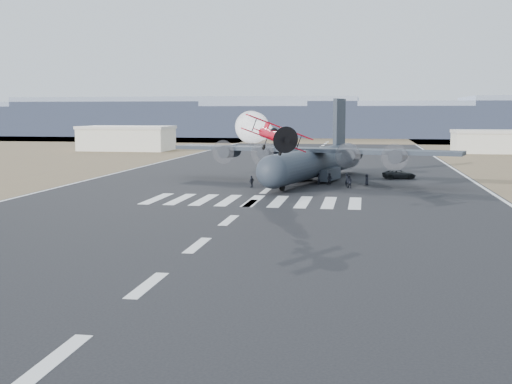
% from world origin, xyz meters
% --- Properties ---
extents(ground, '(500.00, 500.00, 0.00)m').
position_xyz_m(ground, '(0.00, 0.00, 0.00)').
color(ground, black).
rests_on(ground, ground).
extents(scrub_far, '(500.00, 80.00, 0.00)m').
position_xyz_m(scrub_far, '(0.00, 230.00, 0.00)').
color(scrub_far, brown).
rests_on(scrub_far, ground).
extents(runway_markings, '(60.00, 260.00, 0.01)m').
position_xyz_m(runway_markings, '(0.00, 60.00, 0.01)').
color(runway_markings, silver).
rests_on(runway_markings, ground).
extents(ridge_seg_b, '(150.00, 50.00, 15.00)m').
position_xyz_m(ridge_seg_b, '(-130.00, 260.00, 7.50)').
color(ridge_seg_b, gray).
rests_on(ridge_seg_b, ground).
extents(ridge_seg_c, '(150.00, 50.00, 17.00)m').
position_xyz_m(ridge_seg_c, '(-65.00, 260.00, 8.50)').
color(ridge_seg_c, gray).
rests_on(ridge_seg_c, ground).
extents(ridge_seg_d, '(150.00, 50.00, 13.00)m').
position_xyz_m(ridge_seg_d, '(0.00, 260.00, 6.50)').
color(ridge_seg_d, gray).
rests_on(ridge_seg_d, ground).
extents(ridge_seg_e, '(150.00, 50.00, 15.00)m').
position_xyz_m(ridge_seg_e, '(65.00, 260.00, 7.50)').
color(ridge_seg_e, gray).
rests_on(ridge_seg_e, ground).
extents(hangar_left, '(24.50, 14.50, 6.70)m').
position_xyz_m(hangar_left, '(-52.00, 145.00, 3.41)').
color(hangar_left, beige).
rests_on(hangar_left, ground).
extents(hangar_right, '(20.50, 12.50, 5.90)m').
position_xyz_m(hangar_right, '(46.00, 150.00, 3.01)').
color(hangar_right, beige).
rests_on(hangar_right, ground).
extents(aerobatic_biplane, '(6.47, 6.33, 3.75)m').
position_xyz_m(aerobatic_biplane, '(4.59, 34.83, 8.39)').
color(aerobatic_biplane, red).
extents(smoke_trail, '(8.65, 25.38, 4.27)m').
position_xyz_m(smoke_trail, '(-1.10, 56.05, 8.55)').
color(smoke_trail, white).
extents(transport_aircraft, '(43.70, 35.71, 12.76)m').
position_xyz_m(transport_aircraft, '(5.56, 72.98, 3.29)').
color(transport_aircraft, '#202930').
rests_on(transport_aircraft, ground).
extents(support_vehicle, '(5.61, 3.72, 1.43)m').
position_xyz_m(support_vehicle, '(18.52, 79.20, 0.72)').
color(support_vehicle, black).
rests_on(support_vehicle, ground).
extents(crew_a, '(0.60, 0.70, 1.77)m').
position_xyz_m(crew_a, '(6.46, 68.51, 0.88)').
color(crew_a, black).
rests_on(crew_a, ground).
extents(crew_b, '(0.93, 0.68, 1.75)m').
position_xyz_m(crew_b, '(8.09, 68.07, 0.87)').
color(crew_b, black).
rests_on(crew_b, ground).
extents(crew_c, '(0.69, 1.22, 1.79)m').
position_xyz_m(crew_c, '(1.60, 63.52, 0.89)').
color(crew_c, black).
rests_on(crew_c, ground).
extents(crew_d, '(0.90, 1.09, 1.66)m').
position_xyz_m(crew_d, '(-2.59, 63.64, 0.83)').
color(crew_d, black).
rests_on(crew_d, ground).
extents(crew_e, '(0.53, 0.81, 1.59)m').
position_xyz_m(crew_e, '(13.37, 69.30, 0.79)').
color(crew_e, black).
rests_on(crew_e, ground).
extents(crew_f, '(1.39, 1.54, 1.69)m').
position_xyz_m(crew_f, '(-0.18, 64.70, 0.85)').
color(crew_f, black).
rests_on(crew_f, ground).
extents(crew_g, '(0.75, 0.82, 1.86)m').
position_xyz_m(crew_g, '(10.58, 66.98, 0.93)').
color(crew_g, black).
rests_on(crew_g, ground).
extents(crew_h, '(1.03, 0.96, 1.81)m').
position_xyz_m(crew_h, '(10.98, 64.80, 0.90)').
color(crew_h, black).
rests_on(crew_h, ground).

